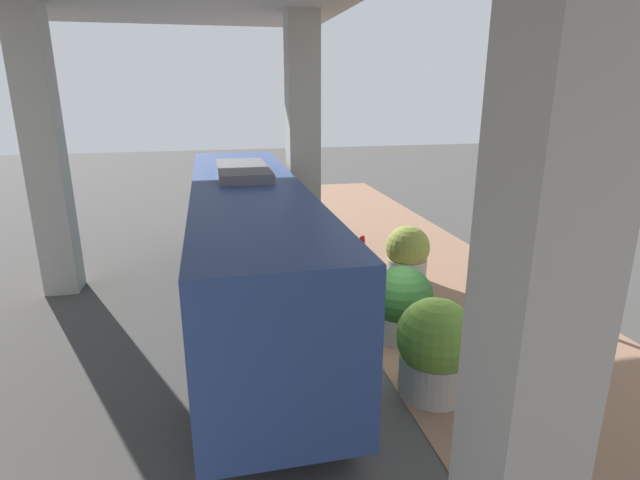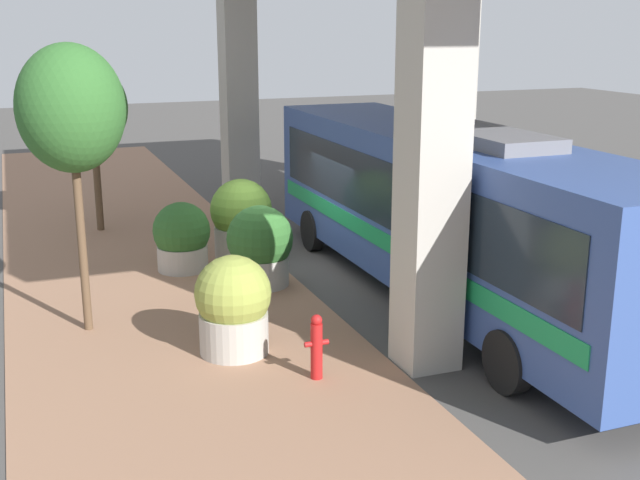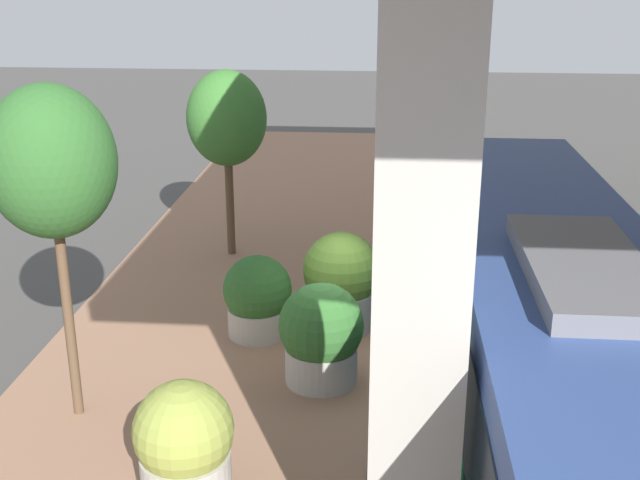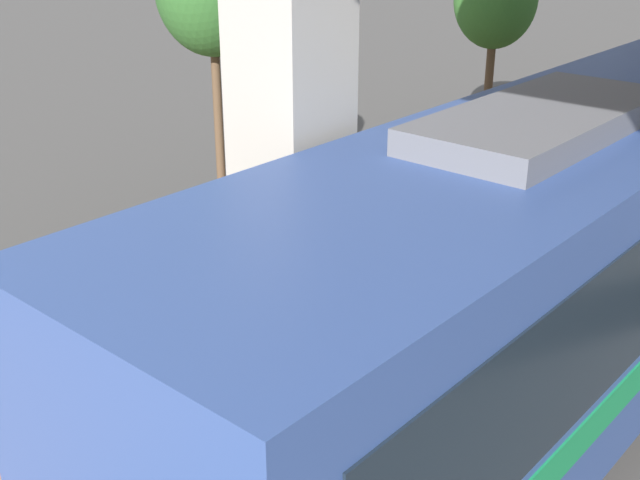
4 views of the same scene
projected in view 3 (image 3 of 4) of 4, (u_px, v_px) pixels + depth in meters
name	position (u px, v px, depth m)	size (l,w,h in m)	color
ground_plane	(372.00, 364.00, 14.12)	(80.00, 80.00, 0.00)	#474442
sidewalk_strip	(204.00, 357.00, 14.35)	(6.00, 40.00, 0.02)	#936B51
bus	(551.00, 342.00, 10.56)	(2.72, 12.50, 3.61)	#334C8C
planter_front	(258.00, 298.00, 14.96)	(1.29, 1.29, 1.58)	#ADA89E
planter_middle	(321.00, 335.00, 13.24)	(1.42, 1.42, 1.75)	#ADA89E
planter_back	(341.00, 281.00, 15.25)	(1.46, 1.46, 1.91)	#ADA89E
planter_extra	(185.00, 445.00, 10.24)	(1.30, 1.30, 1.73)	#ADA89E
street_tree_near	(51.00, 163.00, 11.26)	(1.84, 1.84, 5.15)	brown
street_tree_far	(227.00, 119.00, 18.35)	(1.84, 1.84, 4.42)	brown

